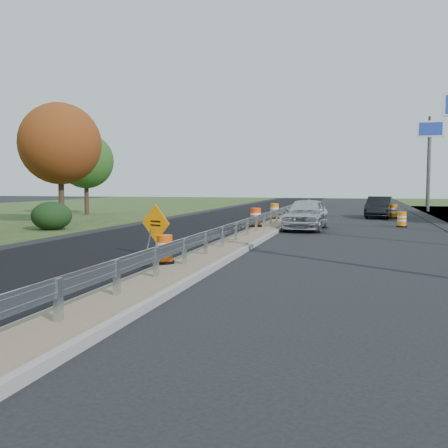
% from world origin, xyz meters
% --- Properties ---
extents(ground, '(140.00, 140.00, 0.00)m').
position_xyz_m(ground, '(0.00, 0.00, 0.00)').
color(ground, black).
rests_on(ground, ground).
extents(milled_overlay, '(7.20, 120.00, 0.01)m').
position_xyz_m(milled_overlay, '(-4.40, 10.00, 0.01)').
color(milled_overlay, black).
rests_on(milled_overlay, ground).
extents(median, '(1.60, 55.00, 0.23)m').
position_xyz_m(median, '(0.00, 8.00, 0.11)').
color(median, gray).
rests_on(median, ground).
extents(guardrail, '(0.10, 46.15, 0.72)m').
position_xyz_m(guardrail, '(0.00, 9.00, 0.73)').
color(guardrail, silver).
rests_on(guardrail, median).
extents(pylon_sign_north, '(2.20, 0.30, 7.90)m').
position_xyz_m(pylon_sign_north, '(10.50, 30.00, 6.48)').
color(pylon_sign_north, slate).
rests_on(pylon_sign_north, ground).
extents(utility_pole_north, '(1.90, 0.26, 9.40)m').
position_xyz_m(utility_pole_north, '(11.50, 39.00, 4.93)').
color(utility_pole_north, '#473523').
rests_on(utility_pole_north, ground).
extents(hedge_north, '(2.09, 2.09, 1.52)m').
position_xyz_m(hedge_north, '(-11.00, 6.00, 0.76)').
color(hedge_north, black).
rests_on(hedge_north, ground).
extents(tree_near_red, '(4.95, 4.95, 7.35)m').
position_xyz_m(tree_near_red, '(-13.00, 10.00, 4.86)').
color(tree_near_red, '#473523').
rests_on(tree_near_red, ground).
extents(tree_near_back, '(4.29, 4.29, 6.37)m').
position_xyz_m(tree_near_back, '(-16.00, 18.00, 4.21)').
color(tree_near_back, '#473523').
rests_on(tree_near_back, ground).
extents(caution_sign, '(1.19, 0.53, 1.75)m').
position_xyz_m(caution_sign, '(-1.96, -1.38, 0.45)').
color(caution_sign, white).
rests_on(caution_sign, ground).
extents(barrel_median_near, '(0.54, 0.54, 0.79)m').
position_xyz_m(barrel_median_near, '(-0.55, -4.09, 0.61)').
color(barrel_median_near, black).
rests_on(barrel_median_near, median).
extents(barrel_median_mid, '(0.66, 0.66, 0.97)m').
position_xyz_m(barrel_median_mid, '(-0.51, 8.36, 0.69)').
color(barrel_median_mid, black).
rests_on(barrel_median_mid, median).
extents(barrel_median_far, '(0.65, 0.65, 0.96)m').
position_xyz_m(barrel_median_far, '(-0.55, 14.52, 0.69)').
color(barrel_median_far, black).
rests_on(barrel_median_far, median).
extents(barrel_shoulder_near, '(0.59, 0.59, 0.86)m').
position_xyz_m(barrel_shoulder_near, '(7.00, 12.85, 0.41)').
color(barrel_shoulder_near, black).
rests_on(barrel_shoulder_near, ground).
extents(barrel_shoulder_mid, '(0.67, 0.67, 0.98)m').
position_xyz_m(barrel_shoulder_mid, '(7.00, 20.40, 0.47)').
color(barrel_shoulder_mid, black).
rests_on(barrel_shoulder_mid, ground).
extents(car_silver, '(2.23, 5.02, 1.68)m').
position_xyz_m(car_silver, '(1.94, 9.82, 0.84)').
color(car_silver, silver).
rests_on(car_silver, ground).
extents(car_dark_mid, '(2.18, 4.81, 1.53)m').
position_xyz_m(car_dark_mid, '(6.05, 20.65, 0.76)').
color(car_dark_mid, black).
rests_on(car_dark_mid, ground).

